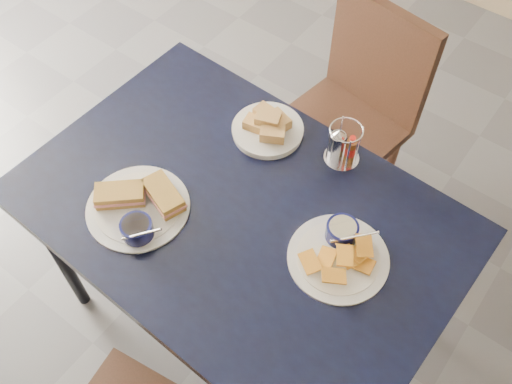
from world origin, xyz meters
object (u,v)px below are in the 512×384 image
Objects in this scene: dining_table at (240,221)px; chair_far at (354,102)px; bread_basket at (268,128)px; condiment_caddy at (342,146)px; sandwich_plate at (140,206)px; plantain_plate at (340,249)px.

dining_table is 0.79m from chair_far.
condiment_caddy is (0.24, 0.06, 0.03)m from bread_basket.
sandwich_plate is 0.63m from condiment_caddy.
sandwich_plate is 0.58m from plantain_plate.
bread_basket is at bearing 150.80° from plantain_plate.
chair_far is at bearing 79.34° from sandwich_plate.
chair_far is at bearing 116.26° from plantain_plate.
bread_basket is (-0.06, -0.49, 0.25)m from chair_far.
dining_table is 4.66× the size of plantain_plate.
sandwich_plate is (-0.18, -0.95, 0.25)m from chair_far.
dining_table is 0.30m from sandwich_plate.
plantain_plate is at bearing 10.11° from dining_table.
dining_table is 4.12× the size of sandwich_plate.
plantain_plate is (0.53, 0.23, -0.00)m from sandwich_plate.
chair_far is 0.55m from bread_basket.
plantain_plate is at bearing -29.20° from bread_basket.
plantain_plate is at bearing -63.74° from chair_far.
bread_basket reaches higher than dining_table.
dining_table is at bearing -86.36° from chair_far.
condiment_caddy is (0.36, 0.51, 0.03)m from sandwich_plate.
plantain_plate is (0.36, -0.72, 0.24)m from chair_far.
condiment_caddy is at bearing 55.18° from sandwich_plate.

